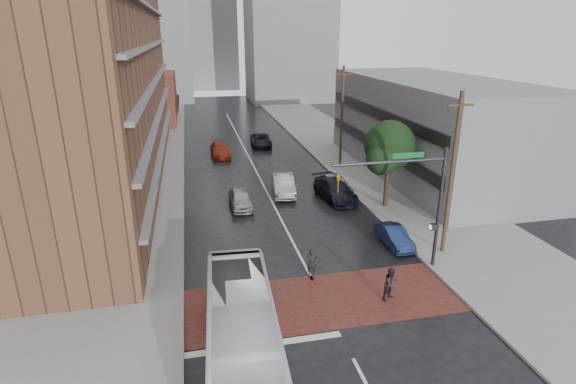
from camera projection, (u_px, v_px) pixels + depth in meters
name	position (u px, v px, depth m)	size (l,w,h in m)	color
ground	(326.00, 306.00, 22.67)	(160.00, 160.00, 0.00)	black
crosswalk	(323.00, 300.00, 23.12)	(14.00, 5.00, 0.02)	brown
sidewalk_west	(136.00, 174.00, 43.33)	(9.00, 90.00, 0.15)	gray
sidewalk_east	(361.00, 161.00, 47.95)	(9.00, 90.00, 0.15)	gray
apartment_block	(85.00, 20.00, 37.22)	(10.00, 44.00, 28.00)	brown
storefront_west	(149.00, 98.00, 68.76)	(8.00, 16.00, 7.00)	brown
building_east	(432.00, 127.00, 42.87)	(11.00, 26.00, 9.00)	slate
distant_tower_west	(140.00, 16.00, 86.23)	(18.00, 16.00, 32.00)	slate
distant_tower_east	(289.00, 4.00, 85.66)	(16.00, 14.00, 36.00)	slate
distant_tower_center	(210.00, 37.00, 106.03)	(12.00, 10.00, 24.00)	slate
street_tree	(389.00, 149.00, 33.86)	(4.20, 4.10, 6.90)	#332319
signal_mast	(417.00, 193.00, 24.55)	(6.50, 0.30, 7.20)	#2D2D33
utility_pole_near	(452.00, 175.00, 26.38)	(1.60, 0.26, 10.00)	#473321
utility_pole_far	(342.00, 116.00, 44.78)	(1.60, 0.26, 10.00)	#473321
transit_bus	(243.00, 343.00, 17.48)	(2.70, 11.52, 3.21)	white
pedestrian_a	(312.00, 263.00, 25.17)	(0.61, 0.40, 1.66)	black
pedestrian_b	(391.00, 284.00, 22.95)	(0.87, 0.68, 1.80)	black
car_travel_a	(240.00, 199.00, 35.19)	(1.68, 4.18, 1.43)	#9E9FA5
car_travel_b	(283.00, 185.00, 38.05)	(1.72, 4.93, 1.62)	#B7BABF
car_travel_c	(220.00, 150.00, 49.78)	(2.02, 4.98, 1.45)	maroon
suv_travel	(261.00, 140.00, 54.26)	(2.35, 5.09, 1.41)	black
car_parked_near	(394.00, 236.00, 28.92)	(1.31, 3.76, 1.24)	#16274E
car_parked_mid	(335.00, 190.00, 36.89)	(2.22, 5.46, 1.58)	black
car_parked_far	(336.00, 184.00, 38.26)	(1.89, 4.70, 1.60)	#B4B6BD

